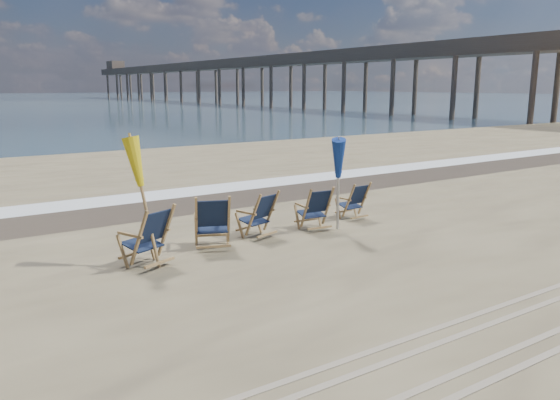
% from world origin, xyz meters
% --- Properties ---
extents(surf_foam, '(200.00, 1.40, 0.01)m').
position_xyz_m(surf_foam, '(0.00, 8.30, 0.00)').
color(surf_foam, silver).
rests_on(surf_foam, ground).
extents(wet_sand_strip, '(200.00, 2.60, 0.00)m').
position_xyz_m(wet_sand_strip, '(0.00, 6.80, 0.00)').
color(wet_sand_strip, '#42362A').
rests_on(wet_sand_strip, ground).
extents(tire_tracks, '(80.00, 1.30, 0.01)m').
position_xyz_m(tire_tracks, '(0.00, -2.80, 0.01)').
color(tire_tracks, gray).
rests_on(tire_tracks, ground).
extents(beach_chair_0, '(0.96, 1.01, 1.11)m').
position_xyz_m(beach_chair_0, '(-2.35, 2.30, 0.56)').
color(beach_chair_0, '#121C35').
rests_on(beach_chair_0, ground).
extents(beach_chair_1, '(0.96, 1.00, 1.10)m').
position_xyz_m(beach_chair_1, '(-1.03, 2.42, 0.55)').
color(beach_chair_1, '#121C35').
rests_on(beach_chair_1, ground).
extents(beach_chair_2, '(0.82, 0.87, 1.00)m').
position_xyz_m(beach_chair_2, '(0.20, 2.83, 0.50)').
color(beach_chair_2, '#121C35').
rests_on(beach_chair_2, ground).
extents(beach_chair_3, '(0.71, 0.78, 0.99)m').
position_xyz_m(beach_chair_3, '(1.49, 2.55, 0.50)').
color(beach_chair_3, '#121C35').
rests_on(beach_chair_3, ground).
extents(beach_chair_4, '(0.61, 0.68, 0.91)m').
position_xyz_m(beach_chair_4, '(2.86, 2.90, 0.46)').
color(beach_chair_4, '#121C35').
rests_on(beach_chair_4, ground).
extents(umbrella_yellow, '(0.30, 0.30, 2.28)m').
position_xyz_m(umbrella_yellow, '(-2.69, 2.30, 1.75)').
color(umbrella_yellow, '#AD844D').
rests_on(umbrella_yellow, ground).
extents(umbrella_blue, '(0.30, 0.30, 2.12)m').
position_xyz_m(umbrella_blue, '(1.50, 2.24, 1.60)').
color(umbrella_blue, '#A5A5AD').
rests_on(umbrella_blue, ground).
extents(fishing_pier, '(4.40, 140.00, 9.30)m').
position_xyz_m(fishing_pier, '(38.00, 74.00, 4.65)').
color(fishing_pier, brown).
rests_on(fishing_pier, ground).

